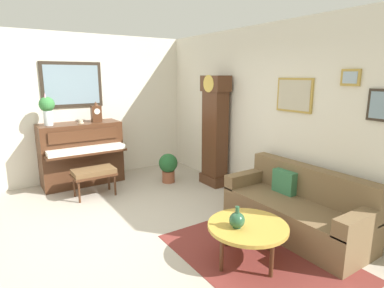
# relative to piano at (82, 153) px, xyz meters

# --- Properties ---
(ground_plane) EXTENTS (6.40, 6.00, 0.10)m
(ground_plane) POSITION_rel_piano_xyz_m (2.23, -0.07, -0.64)
(ground_plane) COLOR #B2A899
(wall_left) EXTENTS (0.13, 4.90, 2.80)m
(wall_left) POSITION_rel_piano_xyz_m (-0.37, -0.07, 0.82)
(wall_left) COLOR silver
(wall_left) RESTS_ON ground_plane
(wall_back) EXTENTS (5.30, 0.13, 2.80)m
(wall_back) POSITION_rel_piano_xyz_m (2.25, 2.33, 0.81)
(wall_back) COLOR silver
(wall_back) RESTS_ON ground_plane
(area_rug) EXTENTS (2.10, 1.50, 0.01)m
(area_rug) POSITION_rel_piano_xyz_m (3.66, 0.99, -0.59)
(area_rug) COLOR maroon
(area_rug) RESTS_ON ground_plane
(piano) EXTENTS (0.87, 1.44, 1.16)m
(piano) POSITION_rel_piano_xyz_m (0.00, 0.00, 0.00)
(piano) COLOR #4C2B19
(piano) RESTS_ON ground_plane
(piano_bench) EXTENTS (0.42, 0.70, 0.48)m
(piano_bench) POSITION_rel_piano_xyz_m (0.78, -0.01, -0.18)
(piano_bench) COLOR #4C2B19
(piano_bench) RESTS_ON ground_plane
(grandfather_clock) EXTENTS (0.52, 0.34, 2.03)m
(grandfather_clock) POSITION_rel_piano_xyz_m (1.41, 2.07, 0.38)
(grandfather_clock) COLOR #4C2B19
(grandfather_clock) RESTS_ON ground_plane
(couch) EXTENTS (1.90, 0.80, 0.84)m
(couch) POSITION_rel_piano_xyz_m (3.48, 1.85, -0.28)
(couch) COLOR brown
(couch) RESTS_ON ground_plane
(coffee_table) EXTENTS (0.88, 0.88, 0.43)m
(coffee_table) POSITION_rel_piano_xyz_m (3.63, 0.83, -0.19)
(coffee_table) COLOR gold
(coffee_table) RESTS_ON ground_plane
(mantel_clock) EXTENTS (0.13, 0.18, 0.38)m
(mantel_clock) POSITION_rel_piano_xyz_m (0.00, 0.33, 0.74)
(mantel_clock) COLOR #4C2B19
(mantel_clock) RESTS_ON piano
(flower_vase) EXTENTS (0.26, 0.26, 0.58)m
(flower_vase) POSITION_rel_piano_xyz_m (0.00, -0.52, 0.89)
(flower_vase) COLOR silver
(flower_vase) RESTS_ON piano
(teacup) EXTENTS (0.12, 0.12, 0.06)m
(teacup) POSITION_rel_piano_xyz_m (0.04, 0.02, 0.60)
(teacup) COLOR beige
(teacup) RESTS_ON piano
(green_jug) EXTENTS (0.17, 0.17, 0.24)m
(green_jug) POSITION_rel_piano_xyz_m (3.61, 0.68, -0.07)
(green_jug) COLOR #234C33
(green_jug) RESTS_ON coffee_table
(potted_plant) EXTENTS (0.36, 0.36, 0.56)m
(potted_plant) POSITION_rel_piano_xyz_m (0.85, 1.39, -0.27)
(potted_plant) COLOR #935138
(potted_plant) RESTS_ON ground_plane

